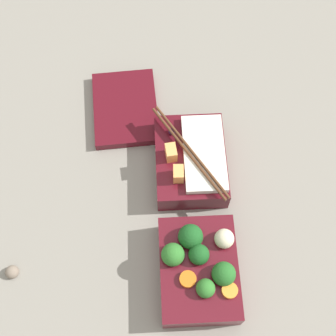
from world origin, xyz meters
name	(u,v)px	position (x,y,z in m)	size (l,w,h in m)	color
ground_plane	(193,214)	(0.00, 0.00, 0.00)	(3.00, 3.00, 0.00)	gray
bento_tray_vegetable	(197,267)	(-0.10, 0.00, 0.03)	(0.17, 0.13, 0.08)	#510F19
bento_tray_rice	(190,160)	(0.09, 0.00, 0.03)	(0.19, 0.13, 0.07)	#510F19
bento_lid	(125,108)	(0.22, 0.12, 0.01)	(0.17, 0.12, 0.02)	#510F19
pebble_1	(12,272)	(-0.09, 0.31, 0.01)	(0.02, 0.02, 0.02)	#7A6B5B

